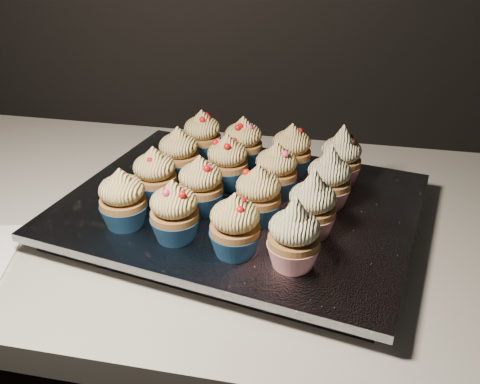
# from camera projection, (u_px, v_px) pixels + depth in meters

# --- Properties ---
(worktop) EXTENTS (2.44, 0.64, 0.04)m
(worktop) POSITION_uv_depth(u_px,v_px,m) (298.00, 230.00, 0.81)
(worktop) COLOR beige
(worktop) RESTS_ON cabinet
(baking_tray) EXTENTS (0.51, 0.42, 0.02)m
(baking_tray) POSITION_uv_depth(u_px,v_px,m) (240.00, 215.00, 0.78)
(baking_tray) COLOR black
(baking_tray) RESTS_ON worktop
(foil_lining) EXTENTS (0.55, 0.47, 0.01)m
(foil_lining) POSITION_uv_depth(u_px,v_px,m) (240.00, 205.00, 0.78)
(foil_lining) COLOR silver
(foil_lining) RESTS_ON baking_tray
(cupcake_0) EXTENTS (0.06, 0.06, 0.08)m
(cupcake_0) POSITION_uv_depth(u_px,v_px,m) (123.00, 200.00, 0.70)
(cupcake_0) COLOR navy
(cupcake_0) RESTS_ON foil_lining
(cupcake_1) EXTENTS (0.06, 0.06, 0.08)m
(cupcake_1) POSITION_uv_depth(u_px,v_px,m) (174.00, 213.00, 0.67)
(cupcake_1) COLOR navy
(cupcake_1) RESTS_ON foil_lining
(cupcake_2) EXTENTS (0.06, 0.06, 0.08)m
(cupcake_2) POSITION_uv_depth(u_px,v_px,m) (235.00, 227.00, 0.64)
(cupcake_2) COLOR navy
(cupcake_2) RESTS_ON foil_lining
(cupcake_3) EXTENTS (0.06, 0.06, 0.10)m
(cupcake_3) POSITION_uv_depth(u_px,v_px,m) (294.00, 237.00, 0.62)
(cupcake_3) COLOR #B4191F
(cupcake_3) RESTS_ON foil_lining
(cupcake_4) EXTENTS (0.06, 0.06, 0.08)m
(cupcake_4) POSITION_uv_depth(u_px,v_px,m) (155.00, 176.00, 0.76)
(cupcake_4) COLOR navy
(cupcake_4) RESTS_ON foil_lining
(cupcake_5) EXTENTS (0.06, 0.06, 0.08)m
(cupcake_5) POSITION_uv_depth(u_px,v_px,m) (201.00, 186.00, 0.73)
(cupcake_5) COLOR navy
(cupcake_5) RESTS_ON foil_lining
(cupcake_6) EXTENTS (0.06, 0.06, 0.08)m
(cupcake_6) POSITION_uv_depth(u_px,v_px,m) (258.00, 196.00, 0.71)
(cupcake_6) COLOR navy
(cupcake_6) RESTS_ON foil_lining
(cupcake_7) EXTENTS (0.06, 0.06, 0.10)m
(cupcake_7) POSITION_uv_depth(u_px,v_px,m) (312.00, 206.00, 0.68)
(cupcake_7) COLOR #B4191F
(cupcake_7) RESTS_ON foil_lining
(cupcake_8) EXTENTS (0.06, 0.06, 0.08)m
(cupcake_8) POSITION_uv_depth(u_px,v_px,m) (179.00, 155.00, 0.82)
(cupcake_8) COLOR navy
(cupcake_8) RESTS_ON foil_lining
(cupcake_9) EXTENTS (0.06, 0.06, 0.08)m
(cupcake_9) POSITION_uv_depth(u_px,v_px,m) (228.00, 162.00, 0.80)
(cupcake_9) COLOR navy
(cupcake_9) RESTS_ON foil_lining
(cupcake_10) EXTENTS (0.06, 0.06, 0.08)m
(cupcake_10) POSITION_uv_depth(u_px,v_px,m) (276.00, 171.00, 0.77)
(cupcake_10) COLOR navy
(cupcake_10) RESTS_ON foil_lining
(cupcake_11) EXTENTS (0.06, 0.06, 0.10)m
(cupcake_11) POSITION_uv_depth(u_px,v_px,m) (329.00, 180.00, 0.75)
(cupcake_11) COLOR #B4191F
(cupcake_11) RESTS_ON foil_lining
(cupcake_12) EXTENTS (0.06, 0.06, 0.08)m
(cupcake_12) POSITION_uv_depth(u_px,v_px,m) (202.00, 136.00, 0.89)
(cupcake_12) COLOR navy
(cupcake_12) RESTS_ON foil_lining
(cupcake_13) EXTENTS (0.06, 0.06, 0.08)m
(cupcake_13) POSITION_uv_depth(u_px,v_px,m) (243.00, 143.00, 0.86)
(cupcake_13) COLOR navy
(cupcake_13) RESTS_ON foil_lining
(cupcake_14) EXTENTS (0.06, 0.06, 0.08)m
(cupcake_14) POSITION_uv_depth(u_px,v_px,m) (291.00, 151.00, 0.83)
(cupcake_14) COLOR navy
(cupcake_14) RESTS_ON foil_lining
(cupcake_15) EXTENTS (0.06, 0.06, 0.10)m
(cupcake_15) POSITION_uv_depth(u_px,v_px,m) (341.00, 158.00, 0.81)
(cupcake_15) COLOR #B4191F
(cupcake_15) RESTS_ON foil_lining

